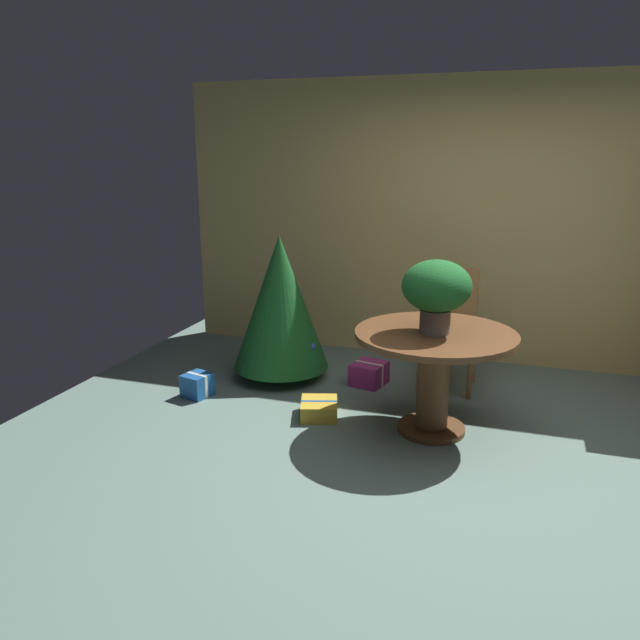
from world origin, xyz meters
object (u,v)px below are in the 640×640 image
round_dining_table (434,361)px  holiday_tree (280,302)px  gift_box_blue (197,385)px  flower_vase (437,289)px  wooden_chair_far (451,321)px  gift_box_gold (319,409)px  gift_box_purple (369,374)px

round_dining_table → holiday_tree: bearing=154.4°
gift_box_blue → flower_vase: bearing=-2.6°
flower_vase → wooden_chair_far: (0.01, 0.99, -0.48)m
flower_vase → holiday_tree: bearing=153.4°
gift_box_gold → gift_box_purple: bearing=75.4°
round_dining_table → gift_box_gold: size_ratio=3.00×
flower_vase → gift_box_purple: bearing=129.1°
wooden_chair_far → gift_box_purple: 0.82m
holiday_tree → gift_box_gold: holiday_tree is taller
gift_box_blue → gift_box_purple: gift_box_purple is taller
round_dining_table → holiday_tree: holiday_tree is taller
holiday_tree → gift_box_blue: (-0.49, -0.62, -0.59)m
round_dining_table → gift_box_purple: round_dining_table is taller
gift_box_blue → gift_box_purple: (1.27, 0.70, 0.00)m
holiday_tree → gift_box_purple: 0.98m
wooden_chair_far → round_dining_table: bearing=-90.0°
round_dining_table → wooden_chair_far: size_ratio=1.12×
flower_vase → wooden_chair_far: size_ratio=0.50×
round_dining_table → gift_box_gold: bearing=-179.3°
flower_vase → round_dining_table: bearing=74.2°
flower_vase → gift_box_gold: 1.29m
holiday_tree → gift_box_blue: bearing=-128.4°
wooden_chair_far → gift_box_blue: (-1.91, -0.90, -0.47)m
round_dining_table → flower_vase: size_ratio=2.22×
flower_vase → gift_box_purple: 1.39m
gift_box_gold → gift_box_blue: bearing=176.2°
holiday_tree → gift_box_blue: size_ratio=4.92×
wooden_chair_far → holiday_tree: holiday_tree is taller
gift_box_purple → gift_box_gold: bearing=-104.6°
round_dining_table → wooden_chair_far: bearing=90.0°
flower_vase → gift_box_blue: bearing=177.4°
round_dining_table → holiday_tree: size_ratio=0.88×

